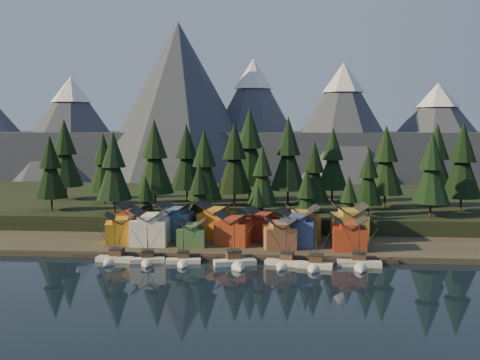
# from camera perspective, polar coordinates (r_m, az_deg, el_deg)

# --- Properties ---
(ground) EXTENTS (500.00, 500.00, 0.00)m
(ground) POSITION_cam_1_polar(r_m,az_deg,el_deg) (118.20, -1.48, -10.32)
(ground) COLOR black
(ground) RESTS_ON ground
(shore_strip) EXTENTS (400.00, 50.00, 1.50)m
(shore_strip) POSITION_cam_1_polar(r_m,az_deg,el_deg) (156.74, 0.06, -6.07)
(shore_strip) COLOR #332E25
(shore_strip) RESTS_ON ground
(hillside) EXTENTS (420.00, 100.00, 6.00)m
(hillside) POSITION_cam_1_polar(r_m,az_deg,el_deg) (205.51, 1.15, -2.64)
(hillside) COLOR black
(hillside) RESTS_ON ground
(dock) EXTENTS (80.00, 4.00, 1.00)m
(dock) POSITION_cam_1_polar(r_m,az_deg,el_deg) (133.95, -0.73, -8.19)
(dock) COLOR #3F372D
(dock) RESTS_ON ground
(mountain_ridge) EXTENTS (560.00, 190.00, 90.00)m
(mountain_ridge) POSITION_cam_1_polar(r_m,az_deg,el_deg) (327.10, 1.70, 4.46)
(mountain_ridge) COLOR #4D5063
(mountain_ridge) RESTS_ON ground
(boat_0) EXTENTS (9.27, 9.95, 10.83)m
(boat_0) POSITION_cam_1_polar(r_m,az_deg,el_deg) (133.77, -13.43, -7.67)
(boat_0) COLOR silver
(boat_0) RESTS_ON ground
(boat_1) EXTENTS (8.78, 9.28, 10.13)m
(boat_1) POSITION_cam_1_polar(r_m,az_deg,el_deg) (131.19, -9.88, -7.92)
(boat_1) COLOR beige
(boat_1) RESTS_ON ground
(boat_2) EXTENTS (8.81, 9.39, 9.95)m
(boat_2) POSITION_cam_1_polar(r_m,az_deg,el_deg) (129.36, -6.10, -8.09)
(boat_2) COLOR white
(boat_2) RESTS_ON ground
(boat_3) EXTENTS (10.71, 11.23, 12.01)m
(boat_3) POSITION_cam_1_polar(r_m,az_deg,el_deg) (126.68, -0.45, -8.16)
(boat_3) COLOR silver
(boat_3) RESTS_ON ground
(boat_4) EXTENTS (10.27, 10.81, 10.35)m
(boat_4) POSITION_cam_1_polar(r_m,az_deg,el_deg) (127.11, 4.76, -8.33)
(boat_4) COLOR white
(boat_4) RESTS_ON ground
(boat_5) EXTENTS (8.63, 9.21, 10.86)m
(boat_5) POSITION_cam_1_polar(r_m,az_deg,el_deg) (125.52, 7.99, -8.39)
(boat_5) COLOR silver
(boat_5) RESTS_ON ground
(boat_6) EXTENTS (10.72, 11.56, 11.45)m
(boat_6) POSITION_cam_1_polar(r_m,az_deg,el_deg) (128.78, 12.65, -8.16)
(boat_6) COLOR silver
(boat_6) RESTS_ON ground
(house_front_0) EXTENTS (10.00, 9.68, 8.27)m
(house_front_0) POSITION_cam_1_polar(r_m,az_deg,el_deg) (147.41, -12.53, -4.93)
(house_front_0) COLOR orange
(house_front_0) RESTS_ON shore_strip
(house_front_1) EXTENTS (9.75, 9.40, 9.70)m
(house_front_1) POSITION_cam_1_polar(r_m,az_deg,el_deg) (144.29, -9.56, -4.79)
(house_front_1) COLOR white
(house_front_1) RESTS_ON shore_strip
(house_front_2) EXTENTS (7.62, 7.68, 7.02)m
(house_front_2) POSITION_cam_1_polar(r_m,az_deg,el_deg) (141.37, -5.20, -5.54)
(house_front_2) COLOR #45713D
(house_front_2) RESTS_ON shore_strip
(house_front_3) EXTENTS (10.10, 9.79, 8.74)m
(house_front_3) POSITION_cam_1_polar(r_m,az_deg,el_deg) (142.34, -0.69, -5.06)
(house_front_3) COLOR maroon
(house_front_3) RESTS_ON shore_strip
(house_front_4) EXTENTS (9.15, 9.66, 8.03)m
(house_front_4) POSITION_cam_1_polar(r_m,az_deg,el_deg) (138.72, 4.19, -5.52)
(house_front_4) COLOR #A26139
(house_front_4) RESTS_ON shore_strip
(house_front_5) EXTENTS (10.37, 9.66, 9.72)m
(house_front_5) POSITION_cam_1_polar(r_m,az_deg,el_deg) (141.94, 6.11, -4.92)
(house_front_5) COLOR #34497B
(house_front_5) RESTS_ON shore_strip
(house_front_6) EXTENTS (8.65, 8.21, 8.34)m
(house_front_6) POSITION_cam_1_polar(r_m,az_deg,el_deg) (139.31, 11.58, -5.50)
(house_front_6) COLOR #963217
(house_front_6) RESTS_ON shore_strip
(house_back_0) EXTENTS (10.17, 9.89, 9.49)m
(house_back_0) POSITION_cam_1_polar(r_m,az_deg,el_deg) (155.15, -11.06, -4.14)
(house_back_0) COLOR maroon
(house_back_0) RESTS_ON shore_strip
(house_back_1) EXTENTS (9.98, 10.07, 9.98)m
(house_back_1) POSITION_cam_1_polar(r_m,az_deg,el_deg) (151.88, -6.86, -4.18)
(house_back_1) COLOR #3B648D
(house_back_1) RESTS_ON shore_strip
(house_back_2) EXTENTS (10.65, 10.01, 10.00)m
(house_back_2) POSITION_cam_1_polar(r_m,az_deg,el_deg) (151.35, -2.52, -4.18)
(house_back_2) COLOR orange
(house_back_2) RESTS_ON shore_strip
(house_back_3) EXTENTS (10.36, 9.66, 8.87)m
(house_back_3) POSITION_cam_1_polar(r_m,az_deg,el_deg) (148.38, 2.49, -4.61)
(house_back_3) COLOR maroon
(house_back_3) RESTS_ON shore_strip
(house_back_4) EXTENTS (10.06, 9.79, 9.41)m
(house_back_4) POSITION_cam_1_polar(r_m,az_deg,el_deg) (150.15, 6.66, -4.41)
(house_back_4) COLOR #BD8130
(house_back_4) RESTS_ON shore_strip
(house_back_5) EXTENTS (9.63, 9.73, 10.20)m
(house_back_5) POSITION_cam_1_polar(r_m,az_deg,el_deg) (149.45, 11.60, -4.37)
(house_back_5) COLOR #AD892C
(house_back_5) RESTS_ON shore_strip
(tree_hill_0) EXTENTS (10.37, 10.37, 24.15)m
(tree_hill_0) POSITION_cam_1_polar(r_m,az_deg,el_deg) (181.35, -19.56, 1.09)
(tree_hill_0) COLOR #332319
(tree_hill_0) RESTS_ON hillside
(tree_hill_1) EXTENTS (10.58, 10.58, 24.65)m
(tree_hill_1) POSITION_cam_1_polar(r_m,az_deg,el_deg) (191.79, -14.34, 1.54)
(tree_hill_1) COLOR #332319
(tree_hill_1) RESTS_ON hillside
(tree_hill_2) EXTENTS (10.93, 10.93, 25.46)m
(tree_hill_2) POSITION_cam_1_polar(r_m,az_deg,el_deg) (169.68, -13.32, 1.21)
(tree_hill_2) COLOR #332319
(tree_hill_2) RESTS_ON hillside
(tree_hill_3) EXTENTS (12.59, 12.59, 29.33)m
(tree_hill_3) POSITION_cam_1_polar(r_m,az_deg,el_deg) (178.36, -9.09, 2.18)
(tree_hill_3) COLOR #332319
(tree_hill_3) RESTS_ON hillside
(tree_hill_4) EXTENTS (11.96, 11.96, 27.86)m
(tree_hill_4) POSITION_cam_1_polar(r_m,az_deg,el_deg) (191.42, -5.70, 2.21)
(tree_hill_4) COLOR #332319
(tree_hill_4) RESTS_ON hillside
(tree_hill_5) EXTENTS (11.13, 11.13, 25.92)m
(tree_hill_5) POSITION_cam_1_polar(r_m,az_deg,el_deg) (165.25, -3.82, 1.33)
(tree_hill_5) COLOR #332319
(tree_hill_5) RESTS_ON hillside
(tree_hill_6) EXTENTS (12.26, 12.26, 28.55)m
(tree_hill_6) POSITION_cam_1_polar(r_m,az_deg,el_deg) (179.09, -0.59, 2.13)
(tree_hill_6) COLOR #332319
(tree_hill_6) RESTS_ON hillside
(tree_hill_7) EXTENTS (9.20, 9.20, 21.43)m
(tree_hill_7) POSITION_cam_1_polar(r_m,az_deg,el_deg) (161.82, 2.40, 0.37)
(tree_hill_7) COLOR #332319
(tree_hill_7) RESTS_ON hillside
(tree_hill_8) EXTENTS (13.03, 13.03, 30.35)m
(tree_hill_8) POSITION_cam_1_polar(r_m,az_deg,el_deg) (185.32, 5.16, 2.53)
(tree_hill_8) COLOR #332319
(tree_hill_8) RESTS_ON hillside
(tree_hill_9) EXTENTS (9.59, 9.59, 22.34)m
(tree_hill_9) POSITION_cam_1_polar(r_m,az_deg,el_deg) (168.94, 7.92, 0.71)
(tree_hill_9) COLOR #332319
(tree_hill_9) RESTS_ON hillside
(tree_hill_10) EXTENTS (11.44, 11.44, 26.65)m
(tree_hill_10) POSITION_cam_1_polar(r_m,az_deg,el_deg) (194.25, 9.86, 2.01)
(tree_hill_10) COLOR #332319
(tree_hill_10) RESTS_ON hillside
(tree_hill_11) EXTENTS (8.78, 8.78, 20.44)m
(tree_hill_11) POSITION_cam_1_polar(r_m,az_deg,el_deg) (165.81, 13.54, 0.16)
(tree_hill_11) COLOR #332319
(tree_hill_11) RESTS_ON hillside
(tree_hill_12) EXTENTS (11.75, 11.75, 27.38)m
(tree_hill_12) POSITION_cam_1_polar(r_m,az_deg,el_deg) (182.61, 15.27, 1.80)
(tree_hill_12) COLOR #332319
(tree_hill_12) RESTS_ON hillside
(tree_hill_13) EXTENTS (10.86, 10.86, 25.30)m
(tree_hill_13) POSITION_cam_1_polar(r_m,az_deg,el_deg) (167.43, 19.77, 0.95)
(tree_hill_13) COLOR #332319
(tree_hill_13) RESTS_ON hillside
(tree_hill_14) EXTENTS (12.04, 12.04, 28.04)m
(tree_hill_14) POSITION_cam_1_polar(r_m,az_deg,el_deg) (192.54, 20.21, 1.94)
(tree_hill_14) COLOR #332319
(tree_hill_14) RESTS_ON hillside
(tree_hill_15) EXTENTS (14.55, 14.55, 33.91)m
(tree_hill_15) POSITION_cam_1_polar(r_m,az_deg,el_deg) (195.57, 1.02, 3.28)
(tree_hill_15) COLOR #332319
(tree_hill_15) RESTS_ON hillside
(tree_hill_16) EXTENTS (12.76, 12.76, 29.73)m
(tree_hill_16) POSITION_cam_1_polar(r_m,az_deg,el_deg) (207.36, -18.18, 2.50)
(tree_hill_16) COLOR #332319
(tree_hill_16) RESTS_ON hillside
(tree_hill_17) EXTENTS (12.10, 12.10, 28.20)m
(tree_hill_17) POSITION_cam_1_polar(r_m,az_deg,el_deg) (180.32, 22.63, 1.66)
(tree_hill_17) COLOR #332319
(tree_hill_17) RESTS_ON hillside
(tree_shore_0) EXTENTS (7.25, 7.25, 16.88)m
(tree_shore_0) POSITION_cam_1_polar(r_m,az_deg,el_deg) (159.66, -10.02, -2.31)
(tree_shore_0) COLOR #332319
(tree_shore_0) RESTS_ON shore_strip
(tree_shore_1) EXTENTS (9.07, 9.07, 21.12)m
(tree_shore_1) POSITION_cam_1_polar(r_m,az_deg,el_deg) (156.11, -4.34, -1.55)
(tree_shore_1) COLOR #332319
(tree_shore_1) RESTS_ON shore_strip
(tree_shore_2) EXTENTS (6.19, 6.19, 14.41)m
(tree_shore_2) POSITION_cam_1_polar(r_m,az_deg,el_deg) (154.92, 1.91, -2.97)
(tree_shore_2) COLOR #332319
(tree_shore_2) RESTS_ON shore_strip
(tree_shore_3) EXTENTS (8.39, 8.39, 19.54)m
(tree_shore_3) POSITION_cam_1_polar(r_m,az_deg,el_deg) (154.53, 7.10, -1.98)
(tree_shore_3) COLOR #332319
(tree_shore_3) RESTS_ON shore_strip
(tree_shore_4) EXTENTS (7.49, 7.49, 17.44)m
(tree_shore_4) POSITION_cam_1_polar(r_m,az_deg,el_deg) (155.70, 11.52, -2.42)
(tree_shore_4) COLOR #332319
(tree_shore_4) RESTS_ON shore_strip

